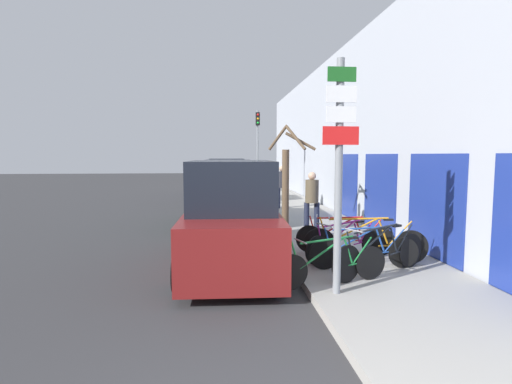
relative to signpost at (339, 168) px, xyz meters
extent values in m
plane|color=#333335|center=(-1.42, 7.06, -2.20)|extent=(80.00, 80.00, 0.00)
cube|color=#9E9B93|center=(1.18, 9.86, -2.12)|extent=(3.20, 32.00, 0.15)
cube|color=#B2B7C1|center=(2.93, 9.86, 1.05)|extent=(0.20, 32.00, 6.50)
cube|color=navy|center=(2.81, 2.09, -0.90)|extent=(0.03, 2.24, 2.29)
cube|color=navy|center=(2.81, 5.09, -0.90)|extent=(0.03, 2.24, 2.29)
cube|color=navy|center=(2.81, 8.10, -0.90)|extent=(0.03, 2.24, 2.29)
cylinder|color=gray|center=(0.00, 0.01, -0.16)|extent=(0.13, 0.13, 3.77)
cube|color=#19591E|center=(0.00, -0.06, 1.46)|extent=(0.45, 0.02, 0.23)
cube|color=white|center=(0.00, -0.06, 1.16)|extent=(0.49, 0.02, 0.25)
cube|color=white|center=(0.00, -0.06, 0.84)|extent=(0.48, 0.02, 0.25)
cube|color=red|center=(0.00, -0.06, 0.52)|extent=(0.58, 0.02, 0.29)
cylinder|color=black|center=(-0.72, 0.21, -1.74)|extent=(0.60, 0.20, 0.61)
cylinder|color=black|center=(0.82, 0.63, -1.74)|extent=(0.60, 0.20, 0.61)
cylinder|color=#197233|center=(-0.14, 0.37, -1.46)|extent=(0.87, 0.27, 0.51)
cylinder|color=#197233|center=(-0.07, 0.39, -1.24)|extent=(1.01, 0.31, 0.08)
cylinder|color=#197233|center=(0.36, 0.51, -1.48)|extent=(0.20, 0.09, 0.44)
cylinder|color=#197233|center=(0.55, 0.56, -1.72)|extent=(0.55, 0.18, 0.07)
cylinder|color=#197233|center=(0.63, 0.58, -1.50)|extent=(0.41, 0.14, 0.49)
cylinder|color=#197233|center=(-0.64, 0.23, -1.48)|extent=(0.19, 0.08, 0.53)
cube|color=black|center=(0.43, 0.53, -1.24)|extent=(0.21, 0.13, 0.04)
cylinder|color=#99999E|center=(-0.56, 0.25, -1.22)|extent=(0.14, 0.43, 0.02)
cylinder|color=black|center=(0.32, 0.49, -1.70)|extent=(0.62, 0.35, 0.68)
cylinder|color=black|center=(1.92, 1.34, -1.70)|extent=(0.62, 0.35, 0.68)
cylinder|color=black|center=(0.92, 0.81, -1.39)|extent=(0.91, 0.51, 0.56)
cylinder|color=black|center=(1.00, 0.85, -1.15)|extent=(1.06, 0.58, 0.09)
cylinder|color=black|center=(1.44, 1.09, -1.41)|extent=(0.21, 0.13, 0.49)
cylinder|color=black|center=(1.64, 1.19, -1.68)|extent=(0.58, 0.32, 0.08)
cylinder|color=black|center=(1.72, 1.23, -1.44)|extent=(0.43, 0.25, 0.55)
cylinder|color=black|center=(0.40, 0.54, -1.41)|extent=(0.20, 0.13, 0.59)
cube|color=black|center=(1.52, 1.13, -1.15)|extent=(0.21, 0.16, 0.04)
cylinder|color=#99999E|center=(0.48, 0.58, -1.12)|extent=(0.23, 0.40, 0.02)
cylinder|color=black|center=(0.16, 1.35, -1.74)|extent=(0.62, 0.05, 0.62)
cylinder|color=black|center=(1.76, 1.31, -1.74)|extent=(0.62, 0.05, 0.62)
cylinder|color=#1E4799|center=(0.76, 1.33, -1.45)|extent=(0.90, 0.06, 0.51)
cylinder|color=#1E4799|center=(0.84, 1.33, -1.23)|extent=(1.05, 0.06, 0.08)
cylinder|color=#1E4799|center=(1.28, 1.32, -1.47)|extent=(0.20, 0.04, 0.45)
cylinder|color=#1E4799|center=(1.48, 1.32, -1.71)|extent=(0.57, 0.04, 0.08)
cylinder|color=#1E4799|center=(1.56, 1.31, -1.50)|extent=(0.42, 0.04, 0.50)
cylinder|color=#1E4799|center=(0.24, 1.34, -1.47)|extent=(0.19, 0.04, 0.53)
cube|color=black|center=(1.36, 1.32, -1.24)|extent=(0.20, 0.08, 0.04)
cylinder|color=#99999E|center=(0.32, 1.34, -1.21)|extent=(0.03, 0.44, 0.02)
cylinder|color=black|center=(0.23, 2.01, -1.69)|extent=(0.69, 0.19, 0.70)
cylinder|color=black|center=(2.06, 1.60, -1.69)|extent=(0.69, 0.19, 0.70)
cylinder|color=orange|center=(0.92, 1.86, -1.37)|extent=(1.03, 0.27, 0.58)
cylinder|color=orange|center=(1.01, 1.84, -1.12)|extent=(1.20, 0.30, 0.09)
cylinder|color=orange|center=(1.51, 1.72, -1.40)|extent=(0.22, 0.08, 0.51)
cylinder|color=orange|center=(1.74, 1.67, -1.67)|extent=(0.65, 0.17, 0.08)
cylinder|color=orange|center=(1.84, 1.65, -1.42)|extent=(0.49, 0.14, 0.56)
cylinder|color=orange|center=(0.32, 1.99, -1.40)|extent=(0.22, 0.08, 0.61)
cube|color=black|center=(1.61, 1.70, -1.13)|extent=(0.21, 0.12, 0.04)
cylinder|color=#99999E|center=(0.41, 1.97, -1.10)|extent=(0.12, 0.43, 0.02)
cylinder|color=black|center=(0.10, 1.68, -1.74)|extent=(0.57, 0.30, 0.61)
cylinder|color=black|center=(1.53, 2.37, -1.74)|extent=(0.57, 0.30, 0.61)
cylinder|color=#8C1E72|center=(0.64, 1.94, -1.46)|extent=(0.82, 0.42, 0.51)
cylinder|color=#8C1E72|center=(0.71, 1.97, -1.24)|extent=(0.95, 0.49, 0.08)
cylinder|color=#8C1E72|center=(1.10, 2.17, -1.48)|extent=(0.19, 0.12, 0.44)
cylinder|color=#8C1E72|center=(1.28, 2.25, -1.72)|extent=(0.52, 0.27, 0.07)
cylinder|color=#8C1E72|center=(1.35, 2.29, -1.50)|extent=(0.39, 0.21, 0.49)
cylinder|color=#8C1E72|center=(0.17, 1.71, -1.48)|extent=(0.19, 0.11, 0.53)
cube|color=black|center=(1.18, 2.20, -1.24)|extent=(0.21, 0.16, 0.04)
cylinder|color=#99999E|center=(0.24, 1.75, -1.22)|extent=(0.21, 0.41, 0.02)
cylinder|color=black|center=(0.18, 2.73, -1.73)|extent=(0.62, 0.20, 0.64)
cylinder|color=black|center=(1.71, 2.32, -1.73)|extent=(0.62, 0.20, 0.64)
cylinder|color=red|center=(0.76, 2.58, -1.43)|extent=(0.87, 0.27, 0.52)
cylinder|color=red|center=(0.83, 2.56, -1.21)|extent=(1.01, 0.30, 0.08)
cylinder|color=red|center=(1.26, 2.45, -1.46)|extent=(0.20, 0.08, 0.46)
cylinder|color=red|center=(1.45, 2.39, -1.70)|extent=(0.55, 0.17, 0.08)
cylinder|color=red|center=(1.52, 2.37, -1.48)|extent=(0.41, 0.14, 0.51)
cylinder|color=red|center=(0.26, 2.71, -1.46)|extent=(0.19, 0.08, 0.55)
cube|color=black|center=(1.33, 2.43, -1.21)|extent=(0.21, 0.13, 0.04)
cylinder|color=#99999E|center=(0.34, 2.69, -1.19)|extent=(0.14, 0.43, 0.02)
cube|color=maroon|center=(-1.64, 2.16, -1.47)|extent=(2.02, 4.69, 1.11)
cube|color=black|center=(-1.64, 1.98, -0.41)|extent=(1.76, 2.46, 1.01)
cylinder|color=black|center=(-2.52, 3.63, -1.88)|extent=(0.24, 0.64, 0.64)
cylinder|color=black|center=(-0.66, 3.56, -1.88)|extent=(0.24, 0.64, 0.64)
cylinder|color=black|center=(-2.62, 0.76, -1.88)|extent=(0.24, 0.64, 0.64)
cylinder|color=black|center=(-0.76, 0.70, -1.88)|extent=(0.24, 0.64, 0.64)
cube|color=#144728|center=(-1.59, 7.65, -1.42)|extent=(2.02, 4.78, 1.18)
cube|color=black|center=(-1.60, 7.47, -0.39)|extent=(1.72, 2.52, 0.88)
cylinder|color=black|center=(-2.39, 9.15, -1.86)|extent=(0.26, 0.68, 0.66)
cylinder|color=black|center=(-0.62, 9.06, -1.86)|extent=(0.26, 0.68, 0.66)
cylinder|color=black|center=(-2.55, 6.25, -1.86)|extent=(0.26, 0.68, 0.66)
cylinder|color=black|center=(-0.78, 6.15, -1.86)|extent=(0.26, 0.68, 0.66)
cube|color=#51565B|center=(-1.50, 13.34, -1.47)|extent=(1.84, 4.22, 1.10)
cube|color=black|center=(-1.50, 13.17, -0.45)|extent=(1.64, 2.20, 0.96)
cylinder|color=black|center=(-2.39, 14.65, -1.89)|extent=(0.22, 0.62, 0.62)
cylinder|color=black|center=(-0.58, 14.64, -1.89)|extent=(0.22, 0.62, 0.62)
cylinder|color=black|center=(-2.41, 12.04, -1.89)|extent=(0.22, 0.62, 0.62)
cylinder|color=black|center=(-0.60, 12.03, -1.89)|extent=(0.22, 0.62, 0.62)
cube|color=navy|center=(-1.51, 18.21, -1.43)|extent=(2.01, 4.38, 1.17)
cube|color=black|center=(-1.52, 18.03, -0.43)|extent=(1.75, 2.30, 0.83)
cylinder|color=black|center=(-2.38, 19.58, -1.86)|extent=(0.24, 0.68, 0.67)
cylinder|color=black|center=(-0.54, 19.51, -1.86)|extent=(0.24, 0.68, 0.67)
cylinder|color=black|center=(-2.48, 16.90, -1.86)|extent=(0.24, 0.68, 0.67)
cylinder|color=black|center=(-0.64, 16.84, -1.86)|extent=(0.24, 0.68, 0.67)
cylinder|color=#1E2338|center=(0.93, 10.54, -1.61)|extent=(0.16, 0.16, 0.87)
cylinder|color=#1E2338|center=(0.64, 10.46, -1.61)|extent=(0.16, 0.16, 0.87)
cylinder|color=#26262D|center=(0.78, 10.50, -0.83)|extent=(0.40, 0.40, 0.69)
sphere|color=tan|center=(0.78, 10.50, -0.37)|extent=(0.24, 0.24, 0.24)
cylinder|color=#1E2338|center=(0.99, 5.28, -1.62)|extent=(0.16, 0.16, 0.85)
cylinder|color=#1E2338|center=(0.69, 5.29, -1.62)|extent=(0.16, 0.16, 0.85)
cylinder|color=brown|center=(0.84, 5.29, -0.85)|extent=(0.39, 0.39, 0.68)
sphere|color=tan|center=(0.84, 5.29, -0.40)|extent=(0.23, 0.23, 0.23)
cylinder|color=brown|center=(0.04, 5.24, -0.84)|extent=(0.21, 0.21, 2.41)
cylinder|color=brown|center=(0.45, 5.12, 0.60)|extent=(0.88, 0.33, 0.55)
cylinder|color=brown|center=(-0.19, 5.35, 0.69)|extent=(0.55, 0.30, 0.70)
cylinder|color=brown|center=(0.27, 4.99, 0.71)|extent=(0.56, 0.62, 0.74)
cylinder|color=gray|center=(0.09, 13.92, 0.20)|extent=(0.10, 0.10, 4.50)
cube|color=black|center=(0.09, 13.82, 2.00)|extent=(0.20, 0.16, 0.64)
sphere|color=red|center=(0.09, 13.73, 2.20)|extent=(0.11, 0.11, 0.11)
sphere|color=orange|center=(0.09, 13.73, 2.00)|extent=(0.11, 0.11, 0.11)
sphere|color=green|center=(0.09, 13.73, 1.80)|extent=(0.11, 0.11, 0.11)
camera|label=1|loc=(-1.93, -6.20, 0.22)|focal=28.00mm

